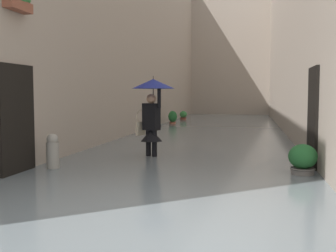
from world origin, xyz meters
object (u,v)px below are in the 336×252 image
Objects in this scene: potted_plant_mid_left at (303,163)px; potted_plant_near_right at (173,118)px; mooring_bollard at (53,156)px; person_wading at (152,104)px; potted_plant_far_right at (183,117)px.

potted_plant_near_right is at bearing -68.82° from potted_plant_mid_left.
person_wading is at bearing -129.01° from mooring_bollard.
potted_plant_mid_left is 0.90× the size of potted_plant_near_right.
mooring_bollard is (0.05, 15.61, 0.07)m from potted_plant_far_right.
person_wading is at bearing -26.62° from potted_plant_mid_left.
potted_plant_near_right is at bearing 90.22° from potted_plant_far_right.
mooring_bollard is at bearing 89.71° from potted_plant_near_right.
potted_plant_mid_left reaches higher than potted_plant_far_right.
mooring_bollard reaches higher than potted_plant_mid_left.
potted_plant_near_right is at bearing -81.91° from person_wading.
person_wading reaches higher than potted_plant_far_right.
potted_plant_far_right is 0.84× the size of potted_plant_near_right.
person_wading is 13.83m from potted_plant_far_right.
potted_plant_mid_left is at bearing 153.38° from person_wading.
potted_plant_near_right is (-0.01, 3.31, 0.10)m from potted_plant_far_right.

